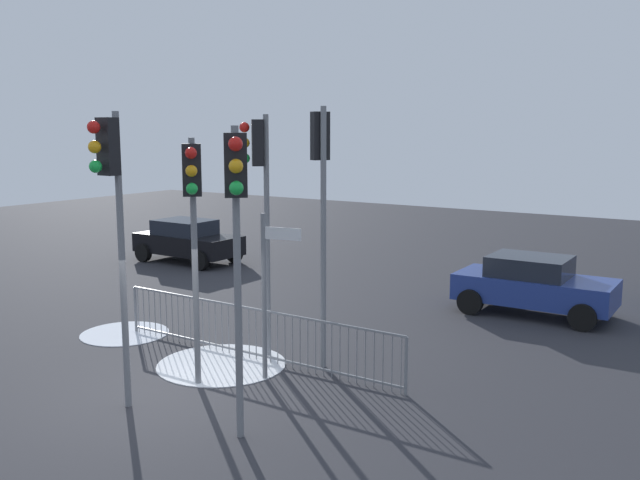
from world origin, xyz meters
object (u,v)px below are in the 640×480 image
at_px(traffic_light_mid_left, 112,195).
at_px(direction_sign_post, 267,288).
at_px(traffic_light_foreground_left, 259,182).
at_px(traffic_light_mid_right, 236,214).
at_px(traffic_light_rear_right, 321,179).
at_px(car_blue_mid, 533,284).
at_px(car_black_trailing, 187,240).
at_px(traffic_light_rear_left, 193,207).

bearing_deg(traffic_light_mid_left, direction_sign_post, -112.86).
distance_m(traffic_light_foreground_left, direction_sign_post, 2.28).
bearing_deg(direction_sign_post, traffic_light_mid_right, -72.47).
height_order(traffic_light_rear_right, traffic_light_mid_right, traffic_light_rear_right).
height_order(traffic_light_mid_right, car_blue_mid, traffic_light_mid_right).
height_order(traffic_light_rear_right, car_black_trailing, traffic_light_rear_right).
distance_m(traffic_light_rear_right, car_black_trailing, 12.08).
xyz_separation_m(direction_sign_post, car_black_trailing, (-9.40, 7.69, -0.97)).
bearing_deg(direction_sign_post, traffic_light_rear_left, -141.10).
relative_size(traffic_light_rear_left, traffic_light_mid_left, 0.91).
bearing_deg(traffic_light_rear_left, traffic_light_mid_right, 106.17).
relative_size(traffic_light_foreground_left, direction_sign_post, 1.57).
bearing_deg(car_black_trailing, direction_sign_post, -38.72).
xyz_separation_m(traffic_light_rear_right, traffic_light_mid_right, (0.85, -3.49, -0.26)).
distance_m(traffic_light_mid_right, traffic_light_mid_left, 2.44).
relative_size(traffic_light_mid_left, direction_sign_post, 1.57).
height_order(traffic_light_rear_right, direction_sign_post, traffic_light_rear_right).
height_order(traffic_light_mid_left, direction_sign_post, traffic_light_mid_left).
bearing_deg(direction_sign_post, traffic_light_mid_left, -126.98).
xyz_separation_m(traffic_light_rear_right, direction_sign_post, (-0.38, -1.21, -1.93)).
bearing_deg(traffic_light_rear_left, traffic_light_foreground_left, -129.19).
xyz_separation_m(traffic_light_mid_right, car_black_trailing, (-10.63, 9.97, -2.64)).
bearing_deg(direction_sign_post, car_blue_mid, 58.53).
xyz_separation_m(traffic_light_rear_left, traffic_light_mid_left, (-0.36, -1.45, 0.30)).
bearing_deg(traffic_light_rear_right, traffic_light_mid_right, -131.66).
bearing_deg(traffic_light_mid_left, car_blue_mid, -108.77).
height_order(traffic_light_foreground_left, traffic_light_mid_left, traffic_light_foreground_left).
distance_m(traffic_light_mid_right, direction_sign_post, 3.08).
xyz_separation_m(traffic_light_foreground_left, car_black_trailing, (-8.47, 6.69, -2.80)).
bearing_deg(traffic_light_mid_right, traffic_light_foreground_left, -97.85).
distance_m(traffic_light_rear_left, car_blue_mid, 9.36).
bearing_deg(traffic_light_rear_left, traffic_light_mid_left, 34.30).
xyz_separation_m(traffic_light_rear_right, car_blue_mid, (2.37, 6.08, -2.90)).
bearing_deg(traffic_light_rear_left, traffic_light_rear_right, -160.60).
relative_size(traffic_light_rear_right, car_blue_mid, 1.31).
relative_size(traffic_light_foreground_left, car_blue_mid, 1.28).
relative_size(traffic_light_rear_right, traffic_light_mid_right, 1.08).
bearing_deg(car_black_trailing, traffic_light_foreground_left, -37.74).
bearing_deg(traffic_light_mid_right, traffic_light_rear_left, -73.27).
xyz_separation_m(traffic_light_rear_left, direction_sign_post, (0.83, 0.98, -1.52)).
xyz_separation_m(traffic_light_mid_right, traffic_light_mid_left, (-2.43, -0.16, 0.16)).
relative_size(traffic_light_rear_left, car_black_trailing, 1.17).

